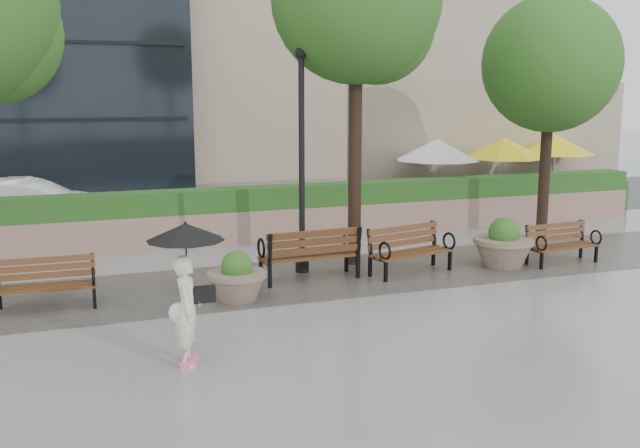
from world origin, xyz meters
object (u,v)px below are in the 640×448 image
object	(u,v)px
bench_1	(47,295)
planter_right	(503,247)
planter_left	(237,281)
car_right	(30,206)
pedestrian	(187,280)
bench_4	(562,252)
bench_3	(410,260)
lamppost	(302,175)
bench_2	(310,265)

from	to	relation	value
bench_1	planter_right	world-z (taller)	planter_right
bench_1	planter_right	size ratio (longest dim) A/B	1.30
bench_1	planter_left	xyz separation A→B (m)	(3.19, -0.59, 0.09)
car_right	pedestrian	distance (m)	10.86
bench_4	car_right	world-z (taller)	car_right
bench_4	car_right	distance (m)	13.33
bench_3	bench_4	bearing A→B (deg)	-19.41
lamppost	car_right	size ratio (longest dim) A/B	1.04
bench_1	planter_left	bearing A→B (deg)	-8.38
bench_2	bench_3	bearing A→B (deg)	170.90
bench_2	planter_right	world-z (taller)	planter_right
bench_4	planter_right	distance (m)	1.38
planter_left	pedestrian	xyz separation A→B (m)	(-1.33, -2.71, 0.83)
car_right	planter_left	bearing A→B (deg)	-144.14
bench_4	pedestrian	distance (m)	9.15
planter_left	bench_2	bearing A→B (deg)	27.41
car_right	pedestrian	bearing A→B (deg)	-156.65
planter_right	lamppost	bearing A→B (deg)	166.58
bench_2	bench_1	bearing A→B (deg)	0.46
planter_right	bench_1	bearing A→B (deg)	179.43
bench_4	planter_right	bearing A→B (deg)	166.28
bench_1	planter_right	xyz separation A→B (m)	(9.11, -0.09, 0.16)
bench_1	bench_3	size ratio (longest dim) A/B	0.87
planter_right	pedestrian	xyz separation A→B (m)	(-7.24, -3.21, 0.77)
planter_right	car_right	bearing A→B (deg)	142.40
bench_1	bench_4	xyz separation A→B (m)	(10.46, -0.31, -0.00)
car_right	bench_3	bearing A→B (deg)	-123.27
lamppost	planter_left	bearing A→B (deg)	-139.14
bench_2	pedestrian	bearing A→B (deg)	47.12
planter_right	pedestrian	distance (m)	7.96
car_right	bench_4	bearing A→B (deg)	-113.93
planter_left	lamppost	xyz separation A→B (m)	(1.73, 1.50, 1.67)
bench_1	bench_2	xyz separation A→B (m)	(4.87, 0.28, 0.05)
bench_4	pedestrian	world-z (taller)	pedestrian
bench_3	planter_right	distance (m)	2.14
bench_2	car_right	xyz separation A→B (m)	(-5.35, 7.01, 0.40)
pedestrian	bench_1	bearing A→B (deg)	45.88
planter_left	car_right	bearing A→B (deg)	114.98
bench_3	planter_right	bearing A→B (deg)	-17.32
bench_3	planter_right	size ratio (longest dim) A/B	1.50
bench_1	bench_4	distance (m)	10.46
bench_1	lamppost	size ratio (longest dim) A/B	0.36
bench_4	bench_1	bearing A→B (deg)	173.79
bench_4	pedestrian	xyz separation A→B (m)	(-8.59, -2.99, 0.93)
planter_right	car_right	size ratio (longest dim) A/B	0.29
bench_1	pedestrian	world-z (taller)	pedestrian
pedestrian	car_right	bearing A→B (deg)	28.93
bench_4	planter_right	xyz separation A→B (m)	(-1.35, 0.22, 0.16)
bench_2	bench_4	bearing A→B (deg)	171.08
planter_right	car_right	xyz separation A→B (m)	(-9.59, 7.38, 0.30)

